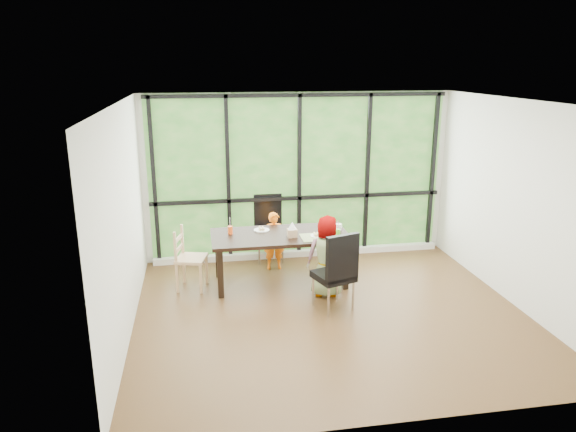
# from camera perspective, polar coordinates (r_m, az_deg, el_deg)

# --- Properties ---
(ground) EXTENTS (5.00, 5.00, 0.00)m
(ground) POSITION_cam_1_polar(r_m,az_deg,el_deg) (7.09, 4.53, -10.27)
(ground) COLOR black
(ground) RESTS_ON ground
(back_wall) EXTENTS (5.00, 0.00, 5.00)m
(back_wall) POSITION_cam_1_polar(r_m,az_deg,el_deg) (8.74, 1.14, 4.26)
(back_wall) COLOR silver
(back_wall) RESTS_ON ground
(foliage_backdrop) EXTENTS (4.80, 0.02, 2.65)m
(foliage_backdrop) POSITION_cam_1_polar(r_m,az_deg,el_deg) (8.72, 1.16, 4.24)
(foliage_backdrop) COLOR #22511C
(foliage_backdrop) RESTS_ON back_wall
(window_mullions) EXTENTS (4.80, 0.06, 2.65)m
(window_mullions) POSITION_cam_1_polar(r_m,az_deg,el_deg) (8.68, 1.21, 4.18)
(window_mullions) COLOR black
(window_mullions) RESTS_ON back_wall
(window_sill) EXTENTS (4.80, 0.12, 0.10)m
(window_sill) POSITION_cam_1_polar(r_m,az_deg,el_deg) (9.00, 1.21, -3.99)
(window_sill) COLOR silver
(window_sill) RESTS_ON ground
(dining_table) EXTENTS (2.02, 1.05, 0.75)m
(dining_table) POSITION_cam_1_polar(r_m,az_deg,el_deg) (7.84, -0.85, -4.58)
(dining_table) COLOR black
(dining_table) RESTS_ON ground
(chair_window_leather) EXTENTS (0.47, 0.47, 1.08)m
(chair_window_leather) POSITION_cam_1_polar(r_m,az_deg,el_deg) (8.68, -2.02, -1.36)
(chair_window_leather) COLOR black
(chair_window_leather) RESTS_ON ground
(chair_interior_leather) EXTENTS (0.58, 0.58, 1.08)m
(chair_interior_leather) POSITION_cam_1_polar(r_m,az_deg,el_deg) (7.00, 4.89, -5.80)
(chair_interior_leather) COLOR black
(chair_interior_leather) RESTS_ON ground
(chair_end_beech) EXTENTS (0.49, 0.51, 0.90)m
(chair_end_beech) POSITION_cam_1_polar(r_m,az_deg,el_deg) (7.76, -10.28, -4.49)
(chair_end_beech) COLOR tan
(chair_end_beech) RESTS_ON ground
(child_toddler) EXTENTS (0.34, 0.22, 0.91)m
(child_toddler) POSITION_cam_1_polar(r_m,az_deg,el_deg) (8.35, -1.46, -2.67)
(child_toddler) COLOR orange
(child_toddler) RESTS_ON ground
(child_older) EXTENTS (0.63, 0.48, 1.15)m
(child_older) POSITION_cam_1_polar(r_m,az_deg,el_deg) (7.39, 4.30, -4.31)
(child_older) COLOR gray
(child_older) RESTS_ON ground
(placemat) EXTENTS (0.51, 0.38, 0.01)m
(placemat) POSITION_cam_1_polar(r_m,az_deg,el_deg) (7.60, 3.34, -2.26)
(placemat) COLOR tan
(placemat) RESTS_ON dining_table
(plate_far) EXTENTS (0.23, 0.23, 0.01)m
(plate_far) POSITION_cam_1_polar(r_m,az_deg,el_deg) (7.89, -2.84, -1.51)
(plate_far) COLOR white
(plate_far) RESTS_ON dining_table
(plate_near) EXTENTS (0.23, 0.23, 0.01)m
(plate_near) POSITION_cam_1_polar(r_m,az_deg,el_deg) (7.64, 3.26, -2.14)
(plate_near) COLOR white
(plate_near) RESTS_ON dining_table
(orange_cup) EXTENTS (0.07, 0.07, 0.11)m
(orange_cup) POSITION_cam_1_polar(r_m,az_deg,el_deg) (7.77, -6.19, -1.50)
(orange_cup) COLOR #FF5718
(orange_cup) RESTS_ON dining_table
(green_cup) EXTENTS (0.08, 0.08, 0.12)m
(green_cup) POSITION_cam_1_polar(r_m,az_deg,el_deg) (7.59, 5.33, -1.87)
(green_cup) COLOR #58C830
(green_cup) RESTS_ON dining_table
(white_mug) EXTENTS (0.10, 0.10, 0.10)m
(white_mug) POSITION_cam_1_polar(r_m,az_deg,el_deg) (7.93, 5.42, -1.18)
(white_mug) COLOR white
(white_mug) RESTS_ON dining_table
(tissue_box) EXTENTS (0.13, 0.13, 0.11)m
(tissue_box) POSITION_cam_1_polar(r_m,az_deg,el_deg) (7.59, 0.45, -1.82)
(tissue_box) COLOR tan
(tissue_box) RESTS_ON dining_table
(crepe_rolls_far) EXTENTS (0.10, 0.12, 0.04)m
(crepe_rolls_far) POSITION_cam_1_polar(r_m,az_deg,el_deg) (7.89, -2.84, -1.34)
(crepe_rolls_far) COLOR tan
(crepe_rolls_far) RESTS_ON plate_far
(crepe_rolls_near) EXTENTS (0.15, 0.12, 0.04)m
(crepe_rolls_near) POSITION_cam_1_polar(r_m,az_deg,el_deg) (7.63, 3.26, -1.95)
(crepe_rolls_near) COLOR tan
(crepe_rolls_near) RESTS_ON plate_near
(straw_white) EXTENTS (0.01, 0.04, 0.20)m
(straw_white) POSITION_cam_1_polar(r_m,az_deg,el_deg) (7.74, -6.22, -0.81)
(straw_white) COLOR white
(straw_white) RESTS_ON orange_cup
(straw_pink) EXTENTS (0.01, 0.04, 0.20)m
(straw_pink) POSITION_cam_1_polar(r_m,az_deg,el_deg) (7.56, 5.35, -1.14)
(straw_pink) COLOR pink
(straw_pink) RESTS_ON green_cup
(tissue) EXTENTS (0.12, 0.12, 0.11)m
(tissue) POSITION_cam_1_polar(r_m,az_deg,el_deg) (7.56, 0.46, -1.01)
(tissue) COLOR white
(tissue) RESTS_ON tissue_box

